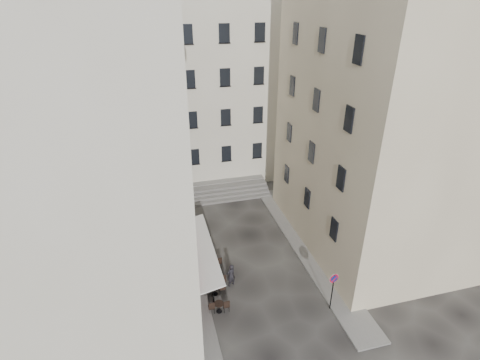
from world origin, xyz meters
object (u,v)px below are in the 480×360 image
object	(u,v)px
bistro_table_b	(214,288)
pedestrian	(231,275)
no_parking_sign	(333,285)
bistro_table_a	(219,306)

from	to	relation	value
bistro_table_b	pedestrian	distance (m)	1.35
no_parking_sign	pedestrian	world-z (taller)	no_parking_sign
no_parking_sign	pedestrian	bearing A→B (deg)	138.55
bistro_table_b	bistro_table_a	bearing A→B (deg)	-91.15
bistro_table_a	bistro_table_b	distance (m)	1.47
bistro_table_a	bistro_table_b	size ratio (longest dim) A/B	0.92
no_parking_sign	bistro_table_a	size ratio (longest dim) A/B	2.13
no_parking_sign	bistro_table_b	distance (m)	7.23
no_parking_sign	pedestrian	xyz separation A→B (m)	(-5.27, 3.45, -1.03)
bistro_table_a	pedestrian	bearing A→B (deg)	58.58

